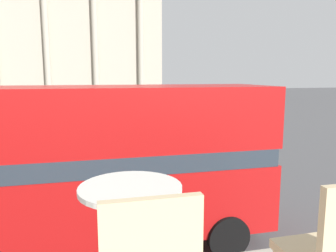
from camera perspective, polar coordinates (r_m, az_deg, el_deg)
double_decker_bus at (r=8.68m, az=-16.38°, el=-6.08°), size 10.35×2.71×4.32m
cafe_dining_table at (r=2.00m, az=-6.47°, el=-15.61°), size 0.60×0.60×0.73m
plaza_building_left at (r=58.64m, az=-19.94°, el=16.76°), size 35.30×12.55×26.28m
traffic_light_near at (r=12.95m, az=-7.12°, el=-0.64°), size 0.42×0.24×3.78m
traffic_light_mid at (r=21.14m, az=-19.25°, el=2.57°), size 0.42×0.24×3.75m
pedestrian_grey at (r=29.81m, az=-22.38°, el=1.18°), size 0.32×0.32×1.64m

